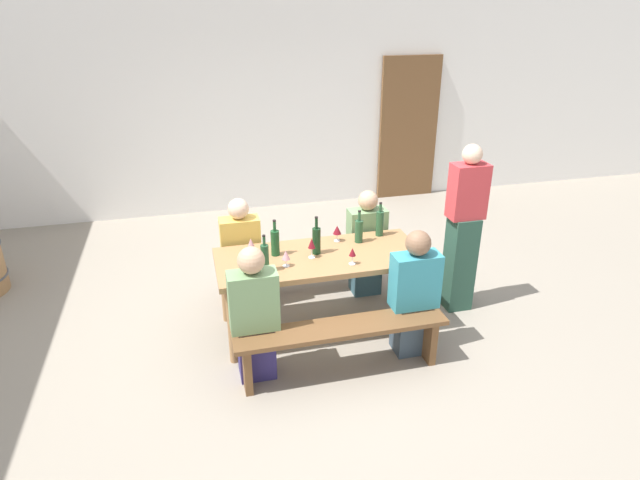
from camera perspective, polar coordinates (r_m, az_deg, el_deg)
ground_plane at (r=5.16m, az=0.00°, el=-9.14°), size 24.00×24.00×0.00m
back_wall at (r=7.77m, az=-6.45°, el=14.94°), size 14.00×0.20×3.20m
wooden_door at (r=8.33m, az=9.35°, el=11.56°), size 0.90×0.06×2.10m
tasting_table at (r=4.83m, az=0.00°, el=-2.54°), size 1.84×0.79×0.75m
bench_near at (r=4.41m, az=2.26°, el=-10.16°), size 1.74×0.30×0.45m
bench_far at (r=5.57m, az=-1.76°, el=-2.32°), size 1.74×0.30×0.45m
wine_bottle_0 at (r=4.76m, az=-4.78°, el=-0.22°), size 0.08×0.08×0.34m
wine_bottle_1 at (r=5.02m, az=4.14°, el=1.00°), size 0.08×0.08×0.32m
wine_bottle_2 at (r=5.17m, az=6.35°, el=1.82°), size 0.07×0.07×0.34m
wine_bottle_3 at (r=4.77m, az=-0.38°, el=-0.00°), size 0.07×0.07×0.35m
wine_bottle_4 at (r=4.49m, az=-5.86°, el=-1.86°), size 0.07×0.07×0.33m
wine_glass_0 at (r=4.60m, az=3.46°, el=-1.37°), size 0.06×0.06×0.15m
wine_glass_1 at (r=4.69m, az=-0.89°, el=-0.43°), size 0.07×0.07×0.18m
wine_glass_2 at (r=4.73m, az=-7.32°, el=-0.43°), size 0.07×0.07×0.19m
wine_glass_3 at (r=5.03m, az=1.83°, el=1.04°), size 0.08×0.08×0.16m
wine_glass_4 at (r=4.57m, az=-3.64°, el=-1.65°), size 0.07×0.07×0.15m
seated_guest_near_0 at (r=4.31m, az=-6.97°, el=-8.06°), size 0.39×0.24×1.15m
seated_guest_near_1 at (r=4.64m, az=9.91°, el=-5.86°), size 0.40×0.24×1.14m
seated_guest_far_0 at (r=5.27m, az=-8.31°, el=-1.86°), size 0.37×0.24×1.15m
seated_guest_far_1 at (r=5.52m, az=4.92°, el=-0.59°), size 0.38×0.24×1.12m
standing_host at (r=5.29m, az=14.92°, el=0.80°), size 0.33×0.24×1.66m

